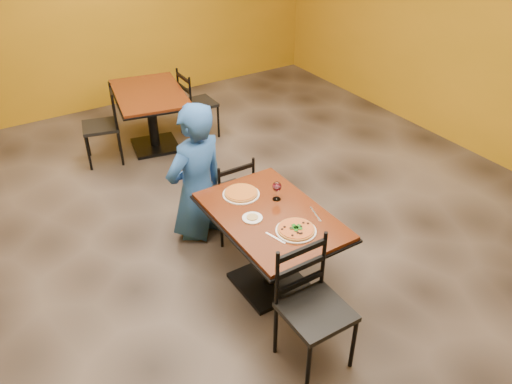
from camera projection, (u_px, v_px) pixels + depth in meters
floor at (240, 252)px, 4.76m from camera, size 7.00×8.00×0.01m
wall_back at (86, 2)px, 6.76m from camera, size 7.00×0.01×3.00m
table_main at (271, 233)px, 4.10m from camera, size 0.83×1.23×0.75m
table_second at (151, 107)px, 6.20m from camera, size 1.04×1.36×0.75m
chair_main_near at (316, 312)px, 3.48m from camera, size 0.44×0.44×0.97m
chair_main_far at (228, 195)px, 4.80m from camera, size 0.39×0.39×0.86m
chair_second_left at (100, 127)px, 5.97m from camera, size 0.50×0.50×0.91m
chair_second_right at (198, 104)px, 6.55m from camera, size 0.41×0.41×0.90m
diner at (195, 171)px, 4.67m from camera, size 0.74×0.58×1.36m
plate_main at (296, 231)px, 3.80m from camera, size 0.31×0.31×0.01m
pizza_main at (296, 229)px, 3.79m from camera, size 0.28×0.28×0.02m
plate_far at (241, 194)px, 4.22m from camera, size 0.31×0.31×0.01m
pizza_far at (241, 193)px, 4.21m from camera, size 0.28×0.28×0.02m
side_plate at (252, 218)px, 3.94m from camera, size 0.16×0.16×0.01m
dip at (252, 217)px, 3.93m from camera, size 0.09×0.09×0.01m
wine_glass at (277, 190)px, 4.12m from camera, size 0.08×0.08×0.18m
fork at (275, 238)px, 3.74m from camera, size 0.06×0.19×0.00m
knife at (315, 214)px, 3.99m from camera, size 0.07×0.21×0.00m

